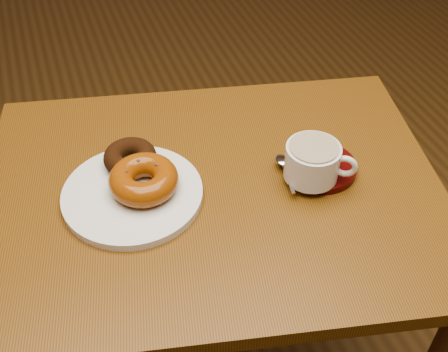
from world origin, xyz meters
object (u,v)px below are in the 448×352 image
object	(u,v)px
cafe_table	(214,232)
coffee_cup	(313,161)
donut_plate	(133,194)
saucer	(320,167)

from	to	relation	value
cafe_table	coffee_cup	distance (m)	0.24
coffee_cup	cafe_table	bearing A→B (deg)	-159.73
cafe_table	donut_plate	xyz separation A→B (m)	(-0.14, 0.02, 0.13)
cafe_table	saucer	world-z (taller)	saucer
donut_plate	cafe_table	bearing A→B (deg)	-9.09
cafe_table	coffee_cup	size ratio (longest dim) A/B	7.99
saucer	coffee_cup	distance (m)	0.05
cafe_table	coffee_cup	world-z (taller)	coffee_cup
cafe_table	donut_plate	bearing A→B (deg)	-176.98
cafe_table	coffee_cup	bearing A→B (deg)	-2.56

